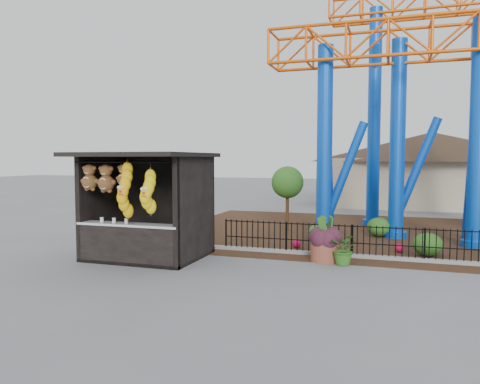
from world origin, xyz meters
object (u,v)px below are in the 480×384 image
(roller_coaster, at_px, (430,66))
(terracotta_planter, at_px, (325,251))
(potted_plant, at_px, (344,249))
(prize_booth, at_px, (143,207))

(roller_coaster, bearing_deg, terracotta_planter, -116.92)
(roller_coaster, height_order, terracotta_planter, roller_coaster)
(terracotta_planter, distance_m, potted_plant, 0.68)
(terracotta_planter, bearing_deg, prize_booth, -164.93)
(roller_coaster, distance_m, potted_plant, 9.00)
(prize_booth, relative_size, terracotta_planter, 4.19)
(roller_coaster, distance_m, terracotta_planter, 9.07)
(roller_coaster, xyz_separation_m, terracotta_planter, (-3.02, -5.94, -6.16))
(potted_plant, bearing_deg, prize_booth, -153.11)
(roller_coaster, xyz_separation_m, potted_plant, (-2.44, -6.26, -5.99))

